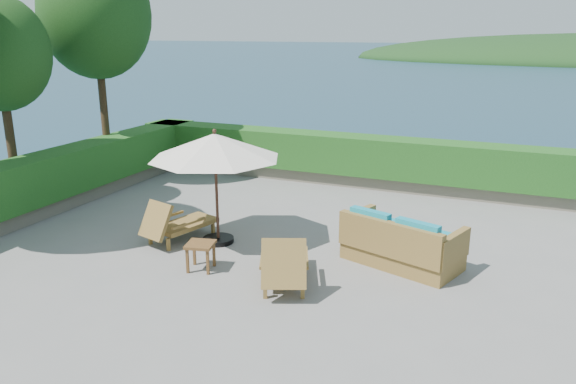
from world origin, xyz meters
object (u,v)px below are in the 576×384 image
at_px(lounge_left, 176,223).
at_px(wicker_loveseat, 400,245).
at_px(patio_umbrella, 215,147).
at_px(lounge_right, 284,262).
at_px(side_table, 200,248).

relative_size(lounge_left, wicker_loveseat, 0.74).
bearing_deg(patio_umbrella, lounge_left, -161.23).
height_order(lounge_left, wicker_loveseat, wicker_loveseat).
bearing_deg(lounge_left, wicker_loveseat, 23.25).
distance_m(patio_umbrella, wicker_loveseat, 3.87).
height_order(lounge_right, side_table, lounge_right).
bearing_deg(lounge_left, side_table, -24.51).
bearing_deg(patio_umbrella, side_table, -73.34).
relative_size(lounge_left, lounge_right, 0.92).
bearing_deg(lounge_right, side_table, 157.31).
distance_m(patio_umbrella, side_table, 2.01).
xyz_separation_m(patio_umbrella, wicker_loveseat, (3.55, 0.28, -1.53)).
bearing_deg(lounge_right, wicker_loveseat, 22.22).
height_order(patio_umbrella, wicker_loveseat, patio_umbrella).
height_order(patio_umbrella, lounge_right, patio_umbrella).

